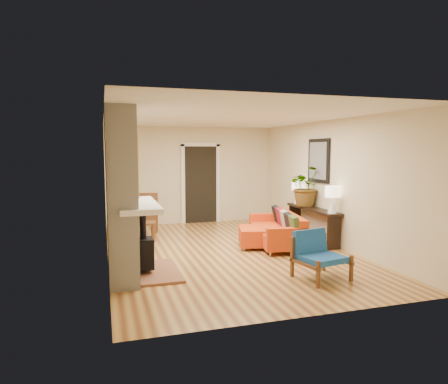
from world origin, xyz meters
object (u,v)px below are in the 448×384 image
at_px(ottoman, 259,236).
at_px(console_table, 313,215).
at_px(sofa, 279,230).
at_px(dining_table, 143,210).
at_px(blue_chair, 317,252).
at_px(lamp_far, 298,189).
at_px(lamp_near, 332,196).
at_px(houseplant, 306,186).

bearing_deg(ottoman, console_table, 8.42).
bearing_deg(sofa, dining_table, 150.27).
distance_m(blue_chair, lamp_far, 3.30).
xyz_separation_m(blue_chair, lamp_near, (1.21, 1.53, 0.67)).
bearing_deg(lamp_near, console_table, 90.00).
height_order(sofa, blue_chair, sofa).
height_order(ottoman, console_table, console_table).
bearing_deg(dining_table, houseplant, -16.69).
bearing_deg(lamp_far, sofa, -134.94).
bearing_deg(ottoman, lamp_far, 34.12).
height_order(sofa, ottoman, sofa).
relative_size(blue_chair, lamp_near, 1.52).
bearing_deg(lamp_far, dining_table, 169.75).
bearing_deg(console_table, sofa, -169.32).
relative_size(console_table, houseplant, 2.06).
bearing_deg(lamp_near, lamp_far, 90.00).
relative_size(blue_chair, lamp_far, 1.52).
bearing_deg(dining_table, ottoman, -35.34).
xyz_separation_m(ottoman, lamp_far, (1.34, 0.91, 0.83)).
bearing_deg(sofa, ottoman, -175.87).
distance_m(ottoman, console_table, 1.40).
distance_m(sofa, houseplant, 1.30).
bearing_deg(dining_table, lamp_near, -30.86).
height_order(blue_chair, houseplant, houseplant).
bearing_deg(lamp_near, sofa, 145.85).
distance_m(blue_chair, houseplant, 2.95).
distance_m(ottoman, lamp_far, 1.82).
bearing_deg(console_table, lamp_near, -90.00).
xyz_separation_m(blue_chair, houseplant, (1.20, 2.58, 0.78)).
distance_m(sofa, lamp_near, 1.29).
height_order(lamp_near, houseplant, houseplant).
height_order(dining_table, lamp_near, lamp_near).
xyz_separation_m(dining_table, lamp_far, (3.51, -0.64, 0.42)).
distance_m(sofa, console_table, 0.92).
distance_m(dining_table, lamp_near, 4.12).
xyz_separation_m(ottoman, blue_chair, (0.13, -2.09, 0.16)).
height_order(dining_table, console_table, dining_table).
distance_m(dining_table, houseplant, 3.70).
relative_size(blue_chair, houseplant, 0.91).
distance_m(ottoman, houseplant, 1.70).
xyz_separation_m(console_table, lamp_far, (0.00, 0.71, 0.49)).
bearing_deg(ottoman, lamp_near, -22.61).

